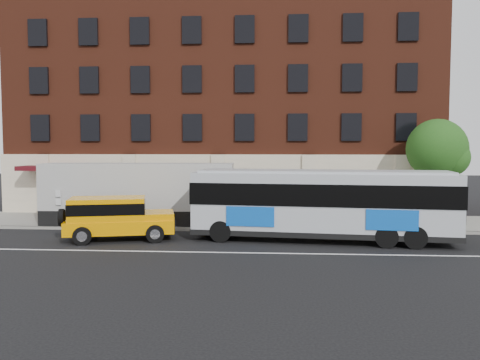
# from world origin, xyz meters

# --- Properties ---
(ground) EXTENTS (120.00, 120.00, 0.00)m
(ground) POSITION_xyz_m (0.00, 0.00, 0.00)
(ground) COLOR black
(ground) RESTS_ON ground
(sidewalk) EXTENTS (60.00, 6.00, 0.15)m
(sidewalk) POSITION_xyz_m (0.00, 9.00, 0.07)
(sidewalk) COLOR gray
(sidewalk) RESTS_ON ground
(kerb) EXTENTS (60.00, 0.25, 0.15)m
(kerb) POSITION_xyz_m (0.00, 6.00, 0.07)
(kerb) COLOR gray
(kerb) RESTS_ON ground
(lane_line) EXTENTS (60.00, 0.12, 0.01)m
(lane_line) POSITION_xyz_m (0.00, 0.50, 0.01)
(lane_line) COLOR white
(lane_line) RESTS_ON ground
(building) EXTENTS (30.00, 12.10, 15.00)m
(building) POSITION_xyz_m (-0.01, 16.92, 7.58)
(building) COLOR #582314
(building) RESTS_ON sidewalk
(sign_pole) EXTENTS (0.30, 0.20, 2.50)m
(sign_pole) POSITION_xyz_m (-8.50, 6.15, 1.45)
(sign_pole) COLOR slate
(sign_pole) RESTS_ON ground
(street_tree) EXTENTS (3.60, 3.60, 6.20)m
(street_tree) POSITION_xyz_m (13.54, 9.48, 4.41)
(street_tree) COLOR #3B2A1D
(street_tree) RESTS_ON sidewalk
(city_bus) EXTENTS (13.10, 4.14, 3.53)m
(city_bus) POSITION_xyz_m (6.13, 3.54, 1.95)
(city_bus) COLOR #AFB4B9
(city_bus) RESTS_ON ground
(yellow_suv) EXTENTS (5.81, 3.44, 2.16)m
(yellow_suv) POSITION_xyz_m (-4.26, 3.08, 1.24)
(yellow_suv) COLOR #FFA100
(yellow_suv) RESTS_ON ground
(shipping_container) EXTENTS (11.20, 2.71, 3.71)m
(shipping_container) POSITION_xyz_m (-4.24, 7.42, 1.83)
(shipping_container) COLOR black
(shipping_container) RESTS_ON ground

